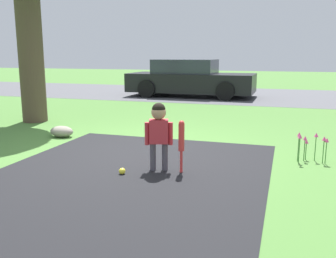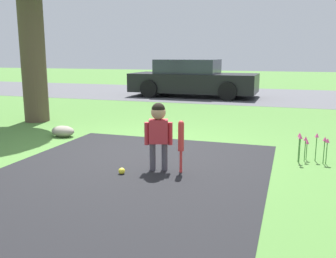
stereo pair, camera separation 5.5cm
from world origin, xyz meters
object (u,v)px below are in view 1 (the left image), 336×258
object	(u,v)px
child	(159,127)
sports_ball	(122,171)
parked_car	(190,79)
baseball_bat	(181,139)

from	to	relation	value
child	sports_ball	size ratio (longest dim) A/B	10.66
sports_ball	parked_car	size ratio (longest dim) A/B	0.02
child	parked_car	size ratio (longest dim) A/B	0.20
child	baseball_bat	size ratio (longest dim) A/B	1.31
baseball_bat	sports_ball	distance (m)	0.87
child	parked_car	world-z (taller)	parked_car
sports_ball	parked_car	xyz separation A→B (m)	(-1.42, 9.07, 0.59)
sports_ball	parked_car	distance (m)	9.20
baseball_bat	child	bearing A→B (deg)	177.53
sports_ball	parked_car	bearing A→B (deg)	98.91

